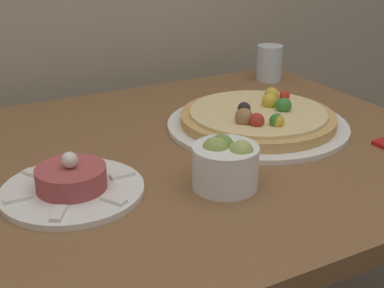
# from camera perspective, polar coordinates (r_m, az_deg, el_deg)

# --- Properties ---
(dining_table) EXTENTS (1.09, 0.80, 0.78)m
(dining_table) POSITION_cam_1_polar(r_m,az_deg,el_deg) (1.03, -2.74, -7.01)
(dining_table) COLOR brown
(dining_table) RESTS_ON ground_plane
(pizza_plate) EXTENTS (0.37, 0.37, 0.06)m
(pizza_plate) POSITION_cam_1_polar(r_m,az_deg,el_deg) (1.09, 7.07, 2.64)
(pizza_plate) COLOR white
(pizza_plate) RESTS_ON dining_table
(tartare_plate) EXTENTS (0.22, 0.22, 0.07)m
(tartare_plate) POSITION_cam_1_polar(r_m,az_deg,el_deg) (0.85, -12.69, -4.22)
(tartare_plate) COLOR white
(tartare_plate) RESTS_ON dining_table
(small_bowl) EXTENTS (0.11, 0.11, 0.08)m
(small_bowl) POSITION_cam_1_polar(r_m,az_deg,el_deg) (0.84, 3.52, -1.96)
(small_bowl) COLOR white
(small_bowl) RESTS_ON dining_table
(drinking_glass) EXTENTS (0.07, 0.07, 0.09)m
(drinking_glass) POSITION_cam_1_polar(r_m,az_deg,el_deg) (1.42, 8.26, 8.54)
(drinking_glass) COLOR silver
(drinking_glass) RESTS_ON dining_table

